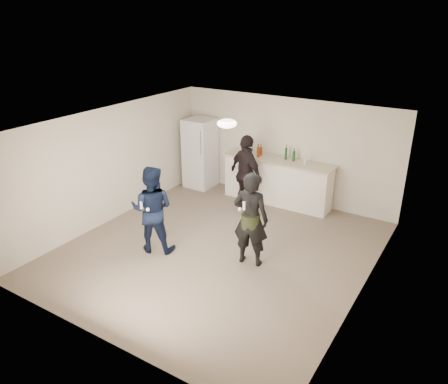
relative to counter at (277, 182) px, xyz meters
The scene contains 21 objects.
floor 2.72m from the counter, 89.29° to the right, with size 6.00×6.00×0.00m, color #6B5B4C.
ceiling 3.32m from the counter, 89.29° to the right, with size 6.00×6.00×0.00m, color silver.
wall_back 0.80m from the counter, 84.31° to the left, with size 6.00×6.00×0.00m, color beige.
wall_front 5.72m from the counter, 89.67° to the right, with size 6.00×6.00×0.00m, color beige.
wall_left 3.88m from the counter, 135.50° to the right, with size 6.00×6.00×0.00m, color beige.
wall_right 3.92m from the counter, 43.81° to the right, with size 6.00×6.00×0.00m, color beige.
counter is the anchor object (origin of this frame).
counter_top 0.55m from the counter, ahead, with size 2.68×0.64×0.04m, color #C5B598.
fridge 2.23m from the counter, behind, with size 0.70×0.70×1.80m, color white.
fridge_handle 2.11m from the counter, 167.04° to the right, with size 0.02×0.02×0.60m, color #B4B4B8.
ceiling_dome 3.05m from the counter, 89.20° to the right, with size 0.36×0.36×0.16m, color white.
shaker 1.05m from the counter, behind, with size 0.08×0.08×0.17m, color silver.
man 3.49m from the counter, 107.48° to the right, with size 0.83×0.65×1.71m, color #101F43.
woman 2.89m from the counter, 74.32° to the right, with size 0.65×0.43×1.78m, color black.
camo_shorts 2.88m from the counter, 74.32° to the right, with size 0.34×0.34×0.28m, color #2F3C1B.
spectator 1.01m from the counter, 113.92° to the right, with size 1.07×0.44×1.82m, color black.
remote_man 3.78m from the counter, 106.19° to the right, with size 0.04×0.04×0.15m, color white.
nunchuk_man 3.71m from the counter, 104.53° to the right, with size 0.07×0.07×0.07m, color white.
remote_woman 3.19m from the counter, 75.57° to the right, with size 0.04×0.04×0.15m, color white.
nunchuk_woman 3.12m from the counter, 77.24° to the right, with size 0.07×0.07×0.07m, color white.
bottle_cluster 0.68m from the counter, 124.94° to the left, with size 1.26×0.25×0.27m.
Camera 1 is at (4.03, -6.27, 4.34)m, focal length 35.00 mm.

